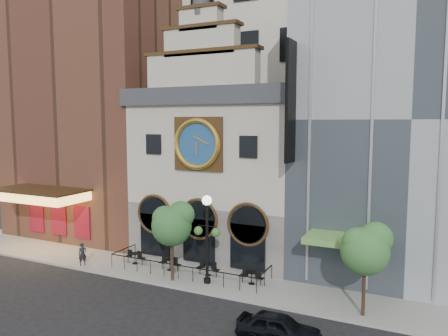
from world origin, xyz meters
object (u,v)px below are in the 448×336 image
bistro_1 (170,263)px  tree_right (366,247)px  bistro_0 (135,257)px  tree_left (172,223)px  bistro_3 (252,277)px  bistro_2 (208,268)px  lamppost (207,229)px  car_right (279,328)px  pedestrian (83,254)px

bistro_1 → tree_right: tree_right is taller
bistro_0 → tree_left: tree_left is taller
bistro_1 → bistro_3: 5.86m
tree_right → bistro_1: bearing=173.6°
bistro_2 → bistro_3: 3.09m
bistro_1 → tree_right: size_ratio=0.32×
bistro_2 → bistro_3: size_ratio=1.00×
bistro_1 → lamppost: bearing=-15.9°
lamppost → tree_right: size_ratio=1.12×
bistro_1 → lamppost: lamppost is taller
bistro_0 → tree_left: bearing=-20.5°
tree_left → tree_right: (11.49, 0.03, -0.10)m
car_right → tree_right: (3.15, 4.22, 3.06)m
bistro_3 → tree_left: (-4.67, -1.52, 3.21)m
pedestrian → lamppost: (9.28, 0.83, 2.59)m
bistro_2 → tree_left: 3.95m
tree_left → tree_right: bearing=0.1°
bistro_3 → lamppost: (-2.53, -1.01, 2.91)m
bistro_1 → bistro_3: bearing=0.7°
car_right → lamppost: size_ratio=0.71×
pedestrian → tree_right: (18.64, 0.34, 2.78)m
bistro_3 → car_right: bearing=-57.3°
car_right → tree_left: size_ratio=0.78×
bistro_2 → lamppost: lamppost is taller
bistro_3 → tree_right: size_ratio=0.32×
bistro_1 → car_right: car_right is taller
car_right → pedestrian: size_ratio=2.48×
lamppost → tree_left: size_ratio=1.09×
bistro_0 → bistro_3: bearing=-0.1°
bistro_1 → car_right: (9.52, -5.65, 0.05)m
tree_right → car_right: bearing=-126.8°
lamppost → tree_left: lamppost is taller
bistro_1 → bistro_3: (5.86, 0.07, 0.00)m
pedestrian → tree_right: bearing=-58.0°
bistro_1 → pedestrian: bearing=-163.4°
bistro_1 → bistro_3: same height
pedestrian → lamppost: lamppost is taller
bistro_0 → lamppost: size_ratio=0.29×
bistro_0 → bistro_1: bearing=-1.6°
bistro_0 → car_right: car_right is taller
pedestrian → tree_left: size_ratio=0.31×
bistro_0 → bistro_3: size_ratio=1.00×
car_right → tree_left: tree_left is taller
pedestrian → tree_left: (7.14, 0.32, 2.89)m
car_right → pedestrian: (-15.48, 3.88, 0.27)m
bistro_3 → bistro_1: bearing=-179.3°
bistro_0 → car_right: (12.46, -5.73, 0.05)m
pedestrian → bistro_2: bearing=-46.2°
car_right → tree_left: bearing=60.8°
lamppost → tree_left: bearing=-168.9°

